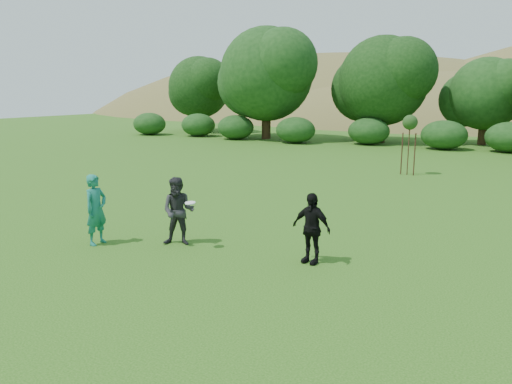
{
  "coord_description": "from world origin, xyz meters",
  "views": [
    {
      "loc": [
        7.1,
        -9.2,
        4.0
      ],
      "look_at": [
        0.0,
        3.0,
        1.1
      ],
      "focal_mm": 35.0,
      "sensor_mm": 36.0,
      "label": 1
    }
  ],
  "objects_px": {
    "player_teal": "(96,210)",
    "player_grey": "(178,211)",
    "sapling": "(410,124)",
    "player_black": "(311,228)"
  },
  "relations": [
    {
      "from": "sapling",
      "to": "player_grey",
      "type": "bearing_deg",
      "value": -99.95
    },
    {
      "from": "sapling",
      "to": "player_black",
      "type": "bearing_deg",
      "value": -85.5
    },
    {
      "from": "player_grey",
      "to": "sapling",
      "type": "relative_size",
      "value": 0.63
    },
    {
      "from": "player_teal",
      "to": "sapling",
      "type": "xyz_separation_m",
      "value": [
        4.38,
        15.18,
        1.49
      ]
    },
    {
      "from": "player_teal",
      "to": "player_grey",
      "type": "bearing_deg",
      "value": -63.19
    },
    {
      "from": "player_grey",
      "to": "player_black",
      "type": "height_order",
      "value": "player_grey"
    },
    {
      "from": "player_teal",
      "to": "player_grey",
      "type": "xyz_separation_m",
      "value": [
        1.9,
        1.04,
        -0.03
      ]
    },
    {
      "from": "player_black",
      "to": "sapling",
      "type": "distance_m",
      "value": 13.82
    },
    {
      "from": "player_teal",
      "to": "player_black",
      "type": "xyz_separation_m",
      "value": [
        5.46,
        1.49,
        -0.09
      ]
    },
    {
      "from": "player_teal",
      "to": "player_grey",
      "type": "height_order",
      "value": "player_teal"
    }
  ]
}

